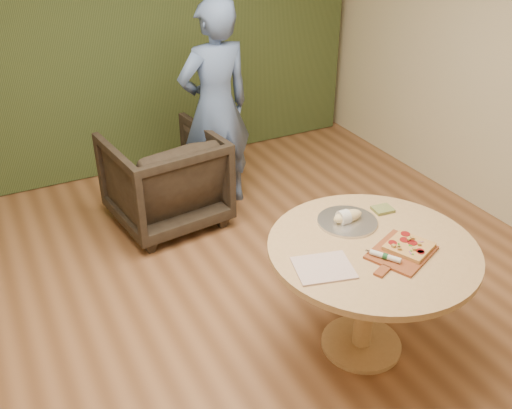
{
  "coord_description": "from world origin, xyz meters",
  "views": [
    {
      "loc": [
        -1.24,
        -2.25,
        2.54
      ],
      "look_at": [
        0.06,
        0.25,
        0.91
      ],
      "focal_mm": 40.0,
      "sensor_mm": 36.0,
      "label": 1
    }
  ],
  "objects": [
    {
      "name": "curtain",
      "position": [
        0.0,
        2.9,
        1.4
      ],
      "size": [
        4.8,
        0.14,
        2.78
      ],
      "primitive_type": "cube",
      "color": "#2B3A1A",
      "rests_on": "ground"
    },
    {
      "name": "newspaper",
      "position": [
        0.19,
        -0.27,
        0.76
      ],
      "size": [
        0.35,
        0.32,
        0.01
      ],
      "primitive_type": "cube",
      "rotation": [
        0.0,
        0.0,
        -0.26
      ],
      "color": "white",
      "rests_on": "pedestal_table"
    },
    {
      "name": "armchair",
      "position": [
        -0.0,
        1.75,
        0.43
      ],
      "size": [
        0.92,
        0.88,
        0.86
      ],
      "primitive_type": "imported",
      "rotation": [
        0.0,
        0.0,
        3.26
      ],
      "color": "black",
      "rests_on": "ground"
    },
    {
      "name": "serving_tray",
      "position": [
        0.57,
        0.05,
        0.76
      ],
      "size": [
        0.36,
        0.36,
        0.02
      ],
      "color": "silver",
      "rests_on": "pedestal_table"
    },
    {
      "name": "room_shell",
      "position": [
        0.0,
        0.0,
        1.4
      ],
      "size": [
        5.04,
        6.04,
        2.84
      ],
      "color": "#905D39",
      "rests_on": "ground"
    },
    {
      "name": "flatbread_pizza",
      "position": [
        0.7,
        -0.34,
        0.78
      ],
      "size": [
        0.29,
        0.29,
        0.04
      ],
      "rotation": [
        0.0,
        0.0,
        0.41
      ],
      "color": "tan",
      "rests_on": "pizza_paddle"
    },
    {
      "name": "person_standing",
      "position": [
        0.51,
        1.85,
        0.88
      ],
      "size": [
        0.68,
        0.48,
        1.77
      ],
      "primitive_type": "imported",
      "rotation": [
        0.0,
        0.0,
        3.23
      ],
      "color": "#4C6391",
      "rests_on": "ground"
    },
    {
      "name": "green_packet",
      "position": [
        0.84,
        0.07,
        0.76
      ],
      "size": [
        0.13,
        0.11,
        0.02
      ],
      "primitive_type": "cube",
      "rotation": [
        0.0,
        0.0,
        -0.11
      ],
      "color": "#56602B",
      "rests_on": "pedestal_table"
    },
    {
      "name": "pizza_paddle",
      "position": [
        0.63,
        -0.35,
        0.76
      ],
      "size": [
        0.47,
        0.4,
        0.01
      ],
      "rotation": [
        0.0,
        0.0,
        0.41
      ],
      "color": "brown",
      "rests_on": "pedestal_table"
    },
    {
      "name": "pedestal_table",
      "position": [
        0.55,
        -0.21,
        0.61
      ],
      "size": [
        1.18,
        1.18,
        0.75
      ],
      "rotation": [
        0.0,
        0.0,
        0.11
      ],
      "color": "tan",
      "rests_on": "ground"
    },
    {
      "name": "bread_roll",
      "position": [
        0.56,
        0.05,
        0.79
      ],
      "size": [
        0.19,
        0.09,
        0.09
      ],
      "color": "beige",
      "rests_on": "serving_tray"
    },
    {
      "name": "cutlery_roll",
      "position": [
        0.52,
        -0.36,
        0.78
      ],
      "size": [
        0.12,
        0.18,
        0.03
      ],
      "rotation": [
        0.0,
        0.0,
        0.56
      ],
      "color": "silver",
      "rests_on": "pizza_paddle"
    }
  ]
}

